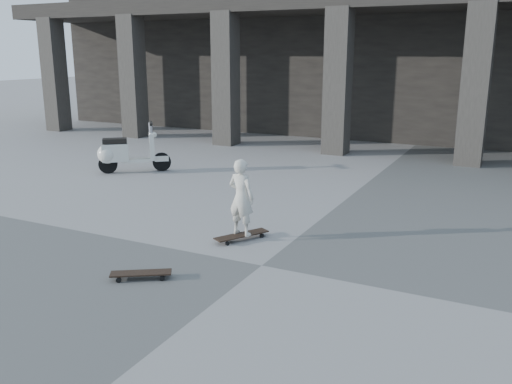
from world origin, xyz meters
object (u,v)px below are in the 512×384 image
at_px(longboard, 242,235).
at_px(skateboard_spare, 141,274).
at_px(scooter, 122,153).
at_px(child, 241,197).

bearing_deg(longboard, skateboard_spare, -163.80).
xyz_separation_m(longboard, scooter, (-4.83, 2.98, 0.41)).
bearing_deg(scooter, child, -70.64).
bearing_deg(child, scooter, -24.66).
relative_size(skateboard_spare, scooter, 0.53).
bearing_deg(longboard, scooter, 87.93).
relative_size(longboard, child, 0.74).
distance_m(skateboard_spare, scooter, 6.57).
height_order(longboard, child, child).
relative_size(longboard, scooter, 0.62).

